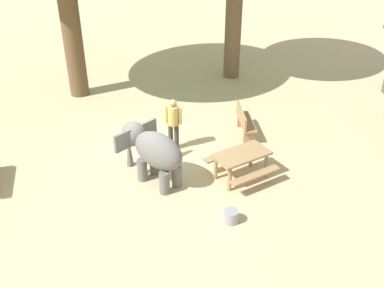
# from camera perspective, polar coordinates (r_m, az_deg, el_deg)

# --- Properties ---
(ground_plane) EXTENTS (60.00, 60.00, 0.00)m
(ground_plane) POSITION_cam_1_polar(r_m,az_deg,el_deg) (13.11, -4.83, -2.19)
(ground_plane) COLOR tan
(elephant) EXTENTS (2.03, 1.92, 1.48)m
(elephant) POSITION_cam_1_polar(r_m,az_deg,el_deg) (11.85, -5.00, -0.71)
(elephant) COLOR slate
(elephant) RESTS_ON ground_plane
(person_handler) EXTENTS (0.32, 0.49, 1.62)m
(person_handler) POSITION_cam_1_polar(r_m,az_deg,el_deg) (13.22, -2.38, 2.97)
(person_handler) COLOR #3F3833
(person_handler) RESTS_ON ground_plane
(wooden_bench) EXTENTS (1.42, 0.49, 0.88)m
(wooden_bench) POSITION_cam_1_polar(r_m,az_deg,el_deg) (14.27, 6.64, 2.85)
(wooden_bench) COLOR #9E7A51
(wooden_bench) RESTS_ON ground_plane
(picnic_table_far) EXTENTS (1.94, 1.95, 0.78)m
(picnic_table_far) POSITION_cam_1_polar(r_m,az_deg,el_deg) (12.14, 6.24, -1.95)
(picnic_table_far) COLOR #9E7A51
(picnic_table_far) RESTS_ON ground_plane
(feed_bucket) EXTENTS (0.36, 0.36, 0.32)m
(feed_bucket) POSITION_cam_1_polar(r_m,az_deg,el_deg) (10.88, 4.92, -9.09)
(feed_bucket) COLOR gray
(feed_bucket) RESTS_ON ground_plane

